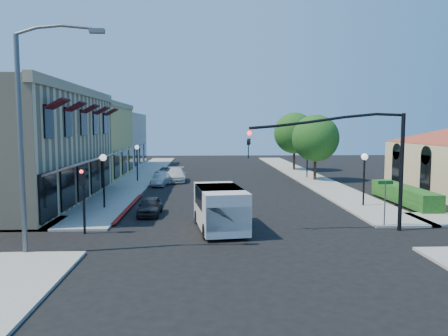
{
  "coord_description": "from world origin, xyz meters",
  "views": [
    {
      "loc": [
        -2.0,
        -20.13,
        5.34
      ],
      "look_at": [
        -0.73,
        8.49,
        2.6
      ],
      "focal_mm": 35.0,
      "sensor_mm": 36.0,
      "label": 1
    }
  ],
  "objects_px": {
    "lamppost_right_far": "(307,152)",
    "parked_car_c": "(176,175)",
    "lamppost_left_near": "(103,167)",
    "white_van": "(220,206)",
    "parked_car_a": "(150,206)",
    "cobra_streetlight": "(29,128)",
    "street_name_sign": "(385,196)",
    "lamppost_right_near": "(364,166)",
    "parked_car_b": "(160,180)",
    "secondary_signal": "(83,188)",
    "street_tree_a": "(315,138)",
    "street_tree_b": "(294,133)",
    "parked_car_d": "(165,172)",
    "lamppost_left_far": "(137,154)",
    "signal_mast_arm": "(361,151)"
  },
  "relations": [
    {
      "from": "signal_mast_arm",
      "to": "parked_car_c",
      "type": "relative_size",
      "value": 1.78
    },
    {
      "from": "lamppost_left_far",
      "to": "white_van",
      "type": "height_order",
      "value": "lamppost_left_far"
    },
    {
      "from": "street_tree_a",
      "to": "street_tree_b",
      "type": "bearing_deg",
      "value": 90.0
    },
    {
      "from": "white_van",
      "to": "parked_car_d",
      "type": "relative_size",
      "value": 1.37
    },
    {
      "from": "white_van",
      "to": "parked_car_d",
      "type": "distance_m",
      "value": 24.81
    },
    {
      "from": "street_tree_a",
      "to": "parked_car_b",
      "type": "bearing_deg",
      "value": -168.53
    },
    {
      "from": "white_van",
      "to": "secondary_signal",
      "type": "bearing_deg",
      "value": -175.45
    },
    {
      "from": "secondary_signal",
      "to": "lamppost_left_far",
      "type": "height_order",
      "value": "lamppost_left_far"
    },
    {
      "from": "lamppost_left_near",
      "to": "parked_car_a",
      "type": "relative_size",
      "value": 1.12
    },
    {
      "from": "secondary_signal",
      "to": "street_tree_b",
      "type": "bearing_deg",
      "value": 61.23
    },
    {
      "from": "parked_car_c",
      "to": "parked_car_d",
      "type": "distance_m",
      "value": 4.43
    },
    {
      "from": "street_tree_b",
      "to": "lamppost_left_near",
      "type": "bearing_deg",
      "value": -125.79
    },
    {
      "from": "signal_mast_arm",
      "to": "lamppost_left_far",
      "type": "xyz_separation_m",
      "value": [
        -14.36,
        20.5,
        -1.35
      ]
    },
    {
      "from": "street_name_sign",
      "to": "parked_car_d",
      "type": "bearing_deg",
      "value": 119.68
    },
    {
      "from": "street_tree_a",
      "to": "lamppost_left_far",
      "type": "bearing_deg",
      "value": 180.0
    },
    {
      "from": "street_tree_a",
      "to": "secondary_signal",
      "type": "distance_m",
      "value": 26.64
    },
    {
      "from": "cobra_streetlight",
      "to": "white_van",
      "type": "height_order",
      "value": "cobra_streetlight"
    },
    {
      "from": "lamppost_right_near",
      "to": "lamppost_right_far",
      "type": "relative_size",
      "value": 1.0
    },
    {
      "from": "white_van",
      "to": "parked_car_b",
      "type": "relative_size",
      "value": 1.6
    },
    {
      "from": "cobra_streetlight",
      "to": "street_name_sign",
      "type": "bearing_deg",
      "value": 14.16
    },
    {
      "from": "street_tree_b",
      "to": "cobra_streetlight",
      "type": "distance_m",
      "value": 38.45
    },
    {
      "from": "street_tree_b",
      "to": "lamppost_right_far",
      "type": "relative_size",
      "value": 1.97
    },
    {
      "from": "lamppost_left_near",
      "to": "white_van",
      "type": "height_order",
      "value": "lamppost_left_near"
    },
    {
      "from": "parked_car_c",
      "to": "parked_car_a",
      "type": "bearing_deg",
      "value": -94.14
    },
    {
      "from": "lamppost_left_near",
      "to": "parked_car_d",
      "type": "bearing_deg",
      "value": 82.81
    },
    {
      "from": "street_name_sign",
      "to": "parked_car_b",
      "type": "height_order",
      "value": "street_name_sign"
    },
    {
      "from": "street_tree_a",
      "to": "lamppost_left_near",
      "type": "bearing_deg",
      "value": -141.02
    },
    {
      "from": "white_van",
      "to": "parked_car_c",
      "type": "height_order",
      "value": "white_van"
    },
    {
      "from": "street_tree_a",
      "to": "lamppost_left_near",
      "type": "xyz_separation_m",
      "value": [
        -17.3,
        -14.0,
        -1.46
      ]
    },
    {
      "from": "lamppost_right_near",
      "to": "parked_car_c",
      "type": "xyz_separation_m",
      "value": [
        -13.3,
        14.04,
        -2.08
      ]
    },
    {
      "from": "cobra_streetlight",
      "to": "parked_car_c",
      "type": "height_order",
      "value": "cobra_streetlight"
    },
    {
      "from": "street_name_sign",
      "to": "lamppost_right_near",
      "type": "relative_size",
      "value": 0.7
    },
    {
      "from": "parked_car_a",
      "to": "parked_car_c",
      "type": "relative_size",
      "value": 0.71
    },
    {
      "from": "cobra_streetlight",
      "to": "parked_car_c",
      "type": "relative_size",
      "value": 2.07
    },
    {
      "from": "parked_car_a",
      "to": "parked_car_c",
      "type": "xyz_separation_m",
      "value": [
        0.52,
        16.04,
        0.11
      ]
    },
    {
      "from": "street_tree_b",
      "to": "parked_car_d",
      "type": "xyz_separation_m",
      "value": [
        -15.0,
        -5.76,
        -4.01
      ]
    },
    {
      "from": "lamppost_left_far",
      "to": "parked_car_a",
      "type": "xyz_separation_m",
      "value": [
        3.18,
        -16.0,
        -2.19
      ]
    },
    {
      "from": "parked_car_b",
      "to": "parked_car_c",
      "type": "xyz_separation_m",
      "value": [
        1.19,
        3.04,
        0.11
      ]
    },
    {
      "from": "lamppost_right_near",
      "to": "parked_car_a",
      "type": "distance_m",
      "value": 14.13
    },
    {
      "from": "lamppost_left_near",
      "to": "parked_car_c",
      "type": "xyz_separation_m",
      "value": [
        3.7,
        14.04,
        -2.08
      ]
    },
    {
      "from": "street_tree_a",
      "to": "lamppost_right_far",
      "type": "relative_size",
      "value": 1.82
    },
    {
      "from": "parked_car_d",
      "to": "lamppost_left_far",
      "type": "bearing_deg",
      "value": -112.08
    },
    {
      "from": "cobra_streetlight",
      "to": "signal_mast_arm",
      "type": "bearing_deg",
      "value": 13.11
    },
    {
      "from": "lamppost_right_far",
      "to": "parked_car_c",
      "type": "height_order",
      "value": "lamppost_right_far"
    },
    {
      "from": "secondary_signal",
      "to": "lamppost_right_far",
      "type": "distance_m",
      "value": 27.98
    },
    {
      "from": "street_tree_b",
      "to": "cobra_streetlight",
      "type": "xyz_separation_m",
      "value": [
        -17.95,
        -34.0,
        0.72
      ]
    },
    {
      "from": "street_name_sign",
      "to": "lamppost_right_near",
      "type": "xyz_separation_m",
      "value": [
        1.0,
        5.8,
        1.04
      ]
    },
    {
      "from": "street_tree_a",
      "to": "lamppost_left_far",
      "type": "distance_m",
      "value": 17.36
    },
    {
      "from": "cobra_streetlight",
      "to": "lamppost_left_near",
      "type": "bearing_deg",
      "value": 86.29
    },
    {
      "from": "street_tree_a",
      "to": "parked_car_c",
      "type": "xyz_separation_m",
      "value": [
        -13.6,
        0.04,
        -3.54
      ]
    }
  ]
}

